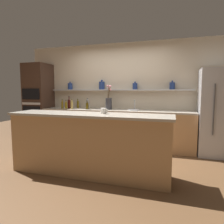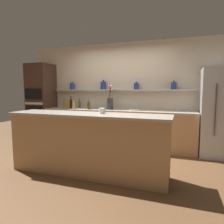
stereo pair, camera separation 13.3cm
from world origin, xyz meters
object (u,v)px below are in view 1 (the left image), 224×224
object	(u,v)px
bottle_oil_2	(87,106)
bottle_oil_5	(62,105)
refrigerator	(217,113)
sink_fixture	(134,109)
bottle_spirit_0	(88,104)
bottle_wine_6	(69,104)
bottle_oil_3	(78,104)
bottle_spirit_1	(72,105)
oven_tower	(39,102)
bottle_oil_4	(66,105)
flower_vase	(109,102)
coffee_mug	(104,111)

from	to	relation	value
bottle_oil_2	bottle_oil_5	size ratio (longest dim) A/B	0.93
refrigerator	sink_fixture	size ratio (longest dim) A/B	6.44
bottle_spirit_0	bottle_wine_6	distance (m)	0.52
bottle_oil_3	bottle_spirit_1	bearing A→B (deg)	-93.58
bottle_oil_2	sink_fixture	bearing A→B (deg)	5.15
refrigerator	bottle_oil_3	distance (m)	3.39
refrigerator	oven_tower	distance (m)	4.51
bottle_oil_5	bottle_oil_3	bearing A→B (deg)	33.71
bottle_spirit_0	bottle_oil_4	bearing A→B (deg)	-171.01
oven_tower	bottle_oil_2	world-z (taller)	oven_tower
oven_tower	bottle_wine_6	distance (m)	0.96
refrigerator	bottle_oil_5	world-z (taller)	refrigerator
flower_vase	bottle_spirit_1	bearing A→B (deg)	-170.92
bottle_oil_3	coffee_mug	bearing A→B (deg)	-53.14
bottle_oil_2	bottle_wine_6	size ratio (longest dim) A/B	0.70
bottle_oil_2	bottle_oil_4	size ratio (longest dim) A/B	1.02
refrigerator	bottle_wine_6	xyz separation A→B (m)	(-3.54, 0.02, 0.12)
bottle_oil_2	bottle_oil_5	bearing A→B (deg)	177.18
refrigerator	bottle_spirit_1	size ratio (longest dim) A/B	7.26
bottle_spirit_1	bottle_wine_6	size ratio (longest dim) A/B	0.77
oven_tower	refrigerator	bearing A→B (deg)	-0.47
sink_fixture	bottle_oil_4	world-z (taller)	sink_fixture
bottle_wine_6	coffee_mug	distance (m)	2.29
bottle_oil_4	bottle_oil_5	world-z (taller)	bottle_oil_5
bottle_spirit_0	sink_fixture	bearing A→B (deg)	-0.24
flower_vase	bottle_wine_6	world-z (taller)	flower_vase
bottle_spirit_0	bottle_oil_4	distance (m)	0.58
refrigerator	sink_fixture	xyz separation A→B (m)	(-1.81, 0.05, 0.02)
bottle_oil_2	bottle_wine_6	bearing A→B (deg)	172.47
sink_fixture	bottle_oil_5	size ratio (longest dim) A/B	1.17
bottle_spirit_1	bottle_oil_5	bearing A→B (deg)	167.45
oven_tower	bottle_spirit_0	distance (m)	1.48
bottle_oil_4	bottle_wine_6	world-z (taller)	bottle_wine_6
bottle_oil_2	bottle_spirit_1	bearing A→B (deg)	-175.05
flower_vase	bottle_spirit_1	size ratio (longest dim) A/B	2.42
bottle_wine_6	bottle_oil_3	bearing A→B (deg)	50.33
bottle_oil_4	coffee_mug	bearing A→B (deg)	-45.06
refrigerator	bottle_oil_3	size ratio (longest dim) A/B	7.41
bottle_spirit_1	bottle_oil_5	xyz separation A→B (m)	(-0.32, 0.07, -0.01)
bottle_spirit_1	coffee_mug	world-z (taller)	bottle_spirit_1
oven_tower	bottle_wine_6	world-z (taller)	oven_tower
flower_vase	bottle_oil_5	xyz separation A→B (m)	(-1.27, -0.08, -0.08)
refrigerator	bottle_oil_4	world-z (taller)	refrigerator
flower_vase	bottle_spirit_0	size ratio (longest dim) A/B	2.25
sink_fixture	bottle_oil_2	distance (m)	1.19
bottle_oil_5	bottle_oil_4	bearing A→B (deg)	-7.45
bottle_spirit_1	bottle_oil_5	size ratio (longest dim) A/B	1.04
flower_vase	bottle_oil_3	size ratio (longest dim) A/B	2.47
bottle_oil_3	bottle_oil_5	world-z (taller)	bottle_oil_3
bottle_spirit_0	bottle_spirit_1	world-z (taller)	bottle_spirit_0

